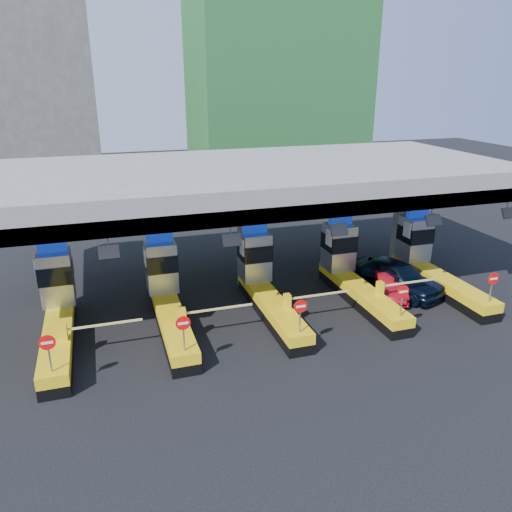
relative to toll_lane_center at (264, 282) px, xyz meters
name	(u,v)px	position (x,y,z in m)	size (l,w,h in m)	color
ground	(265,308)	(0.00, -0.28, -1.40)	(120.00, 120.00, 0.00)	black
toll_canopy	(249,181)	(0.00, 2.59, 4.74)	(28.00, 12.09, 7.00)	slate
toll_lane_far_left	(57,308)	(-10.00, 0.00, 0.00)	(4.43, 8.00, 4.16)	black
toll_lane_left	(167,294)	(-5.00, 0.00, 0.00)	(4.43, 8.00, 4.16)	black
toll_lane_center	(264,282)	(0.00, 0.00, 0.00)	(4.43, 8.00, 4.16)	black
toll_lane_right	(350,271)	(5.00, 0.00, 0.00)	(4.43, 8.00, 4.16)	black
toll_lane_far_right	(429,261)	(10.00, 0.00, 0.00)	(4.43, 8.00, 4.16)	black
bg_building_scaffold	(276,50)	(12.00, 31.72, 12.60)	(18.00, 12.00, 28.00)	#1E5926
bg_building_concrete	(24,100)	(-14.00, 35.72, 7.60)	(14.00, 10.00, 18.00)	#4C4C49
van	(396,276)	(7.63, -0.46, -0.48)	(2.17, 5.40, 1.84)	black
red_car	(388,285)	(6.94, -0.82, -0.75)	(1.37, 3.93, 1.30)	maroon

